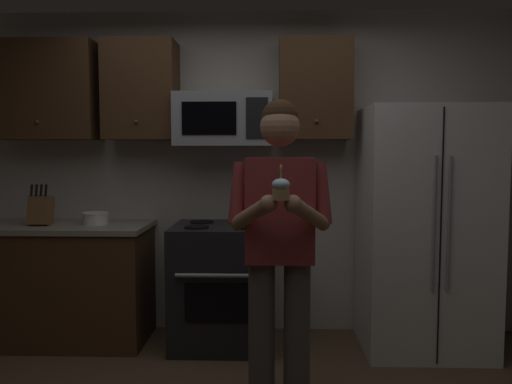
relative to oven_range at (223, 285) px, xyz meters
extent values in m
cube|color=beige|center=(0.15, 0.39, 0.84)|extent=(4.40, 0.10, 2.60)
cube|color=black|center=(0.00, 0.00, 0.00)|extent=(0.76, 0.66, 0.92)
cube|color=black|center=(0.00, -0.33, -0.04)|extent=(0.48, 0.01, 0.28)
cylinder|color=#99999E|center=(0.00, -0.36, 0.16)|extent=(0.60, 0.03, 0.03)
cylinder|color=black|center=(-0.18, -0.14, 0.46)|extent=(0.18, 0.18, 0.01)
cylinder|color=black|center=(0.18, -0.14, 0.46)|extent=(0.18, 0.18, 0.01)
cylinder|color=black|center=(-0.18, 0.14, 0.46)|extent=(0.18, 0.18, 0.01)
cylinder|color=black|center=(0.18, 0.14, 0.46)|extent=(0.18, 0.18, 0.01)
cube|color=#9EA0A5|center=(0.00, 0.12, 1.26)|extent=(0.74, 0.40, 0.40)
cube|color=black|center=(-0.09, -0.08, 1.26)|extent=(0.40, 0.01, 0.24)
cube|color=black|center=(0.26, -0.08, 1.26)|extent=(0.16, 0.01, 0.30)
cube|color=white|center=(1.50, -0.04, 0.44)|extent=(0.90, 0.72, 1.80)
cylinder|color=gray|center=(1.45, -0.41, 0.54)|extent=(0.02, 0.02, 0.90)
cylinder|color=gray|center=(1.55, -0.41, 0.54)|extent=(0.02, 0.02, 0.90)
cube|color=black|center=(1.50, -0.40, 0.44)|extent=(0.01, 0.01, 1.74)
cube|color=#4C301C|center=(-1.40, 0.17, 1.49)|extent=(0.80, 0.34, 0.76)
sphere|color=brown|center=(-1.40, -0.01, 1.24)|extent=(0.03, 0.03, 0.03)
cube|color=#4C301C|center=(-0.65, 0.17, 1.49)|extent=(0.55, 0.34, 0.76)
sphere|color=brown|center=(-0.65, -0.01, 1.24)|extent=(0.03, 0.03, 0.03)
cube|color=#4C301C|center=(0.70, 0.17, 1.49)|extent=(0.55, 0.34, 0.76)
sphere|color=brown|center=(0.70, -0.01, 1.24)|extent=(0.03, 0.03, 0.03)
cube|color=#4C301C|center=(-1.30, 0.02, -0.02)|extent=(1.40, 0.62, 0.88)
cube|color=gray|center=(-1.30, 0.02, 0.44)|extent=(1.44, 0.66, 0.04)
cube|color=brown|center=(-1.39, -0.03, 0.57)|extent=(0.16, 0.15, 0.24)
cylinder|color=black|center=(-1.44, -0.05, 0.72)|extent=(0.02, 0.04, 0.09)
cylinder|color=black|center=(-1.40, -0.05, 0.72)|extent=(0.02, 0.04, 0.09)
cylinder|color=black|center=(-1.37, -0.05, 0.72)|extent=(0.02, 0.04, 0.09)
cylinder|color=black|center=(-1.33, -0.05, 0.72)|extent=(0.02, 0.04, 0.09)
cylinder|color=white|center=(-0.98, 0.02, 0.50)|extent=(0.19, 0.19, 0.09)
torus|color=white|center=(-0.98, 0.02, 0.54)|extent=(0.20, 0.20, 0.01)
cylinder|color=#4C4742|center=(0.31, -0.99, -0.03)|extent=(0.15, 0.15, 0.86)
cylinder|color=#4C4742|center=(0.51, -0.99, -0.03)|extent=(0.15, 0.15, 0.86)
cube|color=maroon|center=(0.41, -0.99, 0.69)|extent=(0.38, 0.22, 0.58)
sphere|color=#A37556|center=(0.41, -0.99, 1.15)|extent=(0.22, 0.22, 0.22)
sphere|color=#382314|center=(0.41, -0.98, 1.20)|extent=(0.20, 0.20, 0.20)
cylinder|color=maroon|center=(0.19, -1.02, 0.78)|extent=(0.15, 0.18, 0.35)
cylinder|color=#A37556|center=(0.26, -1.18, 0.69)|extent=(0.26, 0.33, 0.21)
sphere|color=#A37556|center=(0.35, -1.31, 0.76)|extent=(0.09, 0.09, 0.09)
cylinder|color=maroon|center=(0.64, -1.02, 0.78)|extent=(0.15, 0.18, 0.35)
cylinder|color=#A37556|center=(0.56, -1.18, 0.69)|extent=(0.26, 0.33, 0.21)
sphere|color=#A37556|center=(0.47, -1.31, 0.76)|extent=(0.09, 0.09, 0.09)
cylinder|color=#A87F56|center=(0.41, -1.33, 0.80)|extent=(0.08, 0.08, 0.06)
ellipsoid|color=silver|center=(0.41, -1.33, 0.85)|extent=(0.09, 0.09, 0.06)
cylinder|color=#4CBF66|center=(0.41, -1.33, 0.90)|extent=(0.01, 0.01, 0.06)
ellipsoid|color=#FFD159|center=(0.41, -1.33, 0.94)|extent=(0.01, 0.01, 0.02)
camera|label=1|loc=(0.37, -3.79, 1.00)|focal=35.52mm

